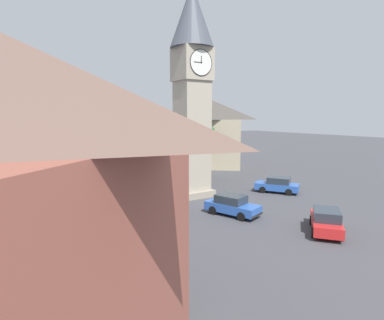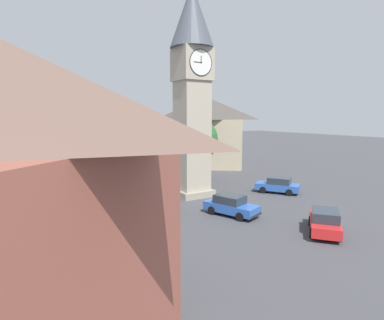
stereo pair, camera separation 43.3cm
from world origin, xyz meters
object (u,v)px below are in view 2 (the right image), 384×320
(car_blue_kerb, at_px, (231,205))
(building_shop_left, at_px, (206,131))
(car_black_far, at_px, (149,209))
(building_terrace_right, at_px, (86,132))
(clock_tower, at_px, (192,74))
(car_red_corner, at_px, (50,222))
(car_white_side, at_px, (278,185))
(tree, at_px, (196,140))
(pedestrian, at_px, (209,176))
(car_silver_kerb, at_px, (325,221))

(car_blue_kerb, relative_size, building_shop_left, 0.34)
(car_black_far, bearing_deg, building_terrace_right, -92.45)
(clock_tower, height_order, car_red_corner, clock_tower)
(car_black_far, xyz_separation_m, building_terrace_right, (-1.03, -24.04, 4.45))
(car_red_corner, relative_size, car_white_side, 1.01)
(building_shop_left, xyz_separation_m, building_terrace_right, (16.03, -5.58, 0.01))
(car_red_corner, height_order, tree, tree)
(car_blue_kerb, distance_m, car_white_side, 8.92)
(building_terrace_right, bearing_deg, tree, 125.00)
(building_terrace_right, bearing_deg, clock_tower, 104.90)
(car_blue_kerb, bearing_deg, building_terrace_right, -80.13)
(car_black_far, xyz_separation_m, building_shop_left, (-17.06, -18.46, 4.44))
(car_black_far, bearing_deg, clock_tower, -144.73)
(car_red_corner, height_order, pedestrian, pedestrian)
(building_shop_left, bearing_deg, car_blue_kerb, 61.21)
(car_red_corner, xyz_separation_m, building_terrace_right, (-7.66, -23.60, 4.45))
(car_red_corner, relative_size, tree, 0.60)
(car_white_side, xyz_separation_m, building_terrace_right, (12.88, -23.10, 4.45))
(car_blue_kerb, distance_m, tree, 14.38)
(building_terrace_right, bearing_deg, car_red_corner, 72.02)
(building_shop_left, bearing_deg, car_white_side, 79.82)
(car_silver_kerb, height_order, building_terrace_right, building_terrace_right)
(clock_tower, distance_m, car_silver_kerb, 16.64)
(car_red_corner, bearing_deg, car_silver_kerb, 149.64)
(car_silver_kerb, bearing_deg, clock_tower, -80.24)
(car_red_corner, bearing_deg, car_black_far, 176.19)
(car_black_far, height_order, tree, tree)
(clock_tower, relative_size, car_red_corner, 4.34)
(tree, bearing_deg, car_silver_kerb, 84.06)
(car_silver_kerb, relative_size, building_shop_left, 0.32)
(pedestrian, distance_m, building_shop_left, 13.83)
(building_shop_left, bearing_deg, car_red_corner, 37.26)
(clock_tower, height_order, car_white_side, clock_tower)
(pedestrian, bearing_deg, clock_tower, 36.01)
(clock_tower, xyz_separation_m, pedestrian, (-3.89, -2.83, -10.14))
(tree, bearing_deg, building_shop_left, -130.18)
(clock_tower, relative_size, car_silver_kerb, 4.52)
(car_blue_kerb, relative_size, building_terrace_right, 0.34)
(car_silver_kerb, xyz_separation_m, tree, (-1.98, -19.00, 3.94))
(car_white_side, xyz_separation_m, pedestrian, (3.78, -6.31, 0.25))
(car_silver_kerb, height_order, tree, tree)
(tree, relative_size, building_shop_left, 0.55)
(car_red_corner, height_order, car_white_side, same)
(car_red_corner, distance_m, car_white_side, 20.55)
(car_silver_kerb, relative_size, car_black_far, 0.95)
(clock_tower, bearing_deg, building_shop_left, -127.60)
(car_white_side, height_order, tree, tree)
(car_blue_kerb, bearing_deg, pedestrian, -115.18)
(clock_tower, bearing_deg, car_white_side, 155.56)
(building_shop_left, bearing_deg, pedestrian, 58.31)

